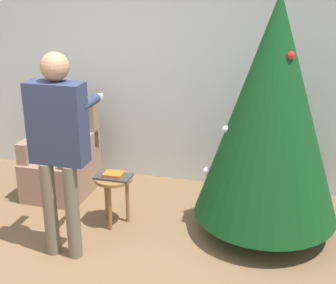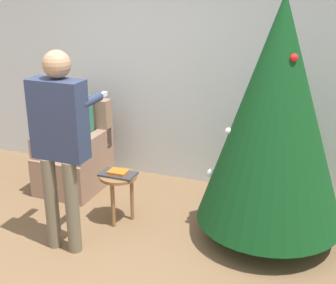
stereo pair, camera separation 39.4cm
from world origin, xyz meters
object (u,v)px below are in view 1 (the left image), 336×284
Objects in this scene: christmas_tree at (272,111)px; person_seated at (59,134)px; armchair at (63,163)px; person_standing at (58,138)px; side_stool at (114,186)px.

christmas_tree reaches higher than person_seated.
person_seated reaches higher than armchair.
armchair is 1.43m from person_standing.
person_seated is at bearing 118.69° from person_standing.
person_seated reaches higher than side_stool.
person_seated is at bearing -90.00° from armchair.
christmas_tree is at bearing 9.48° from side_stool.
person_standing reaches higher than person_seated.
person_standing is at bearing -61.96° from armchair.
christmas_tree is 2.29m from person_seated.
person_seated is 0.72× the size of person_standing.
christmas_tree reaches higher than side_stool.
christmas_tree is at bearing -6.80° from person_seated.
person_standing is at bearing -112.63° from side_stool.
christmas_tree is at bearing -7.54° from armchair.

